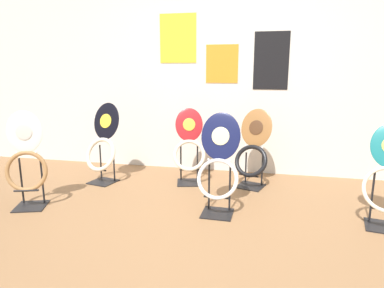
{
  "coord_description": "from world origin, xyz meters",
  "views": [
    {
      "loc": [
        0.54,
        -2.2,
        1.31
      ],
      "look_at": [
        -0.2,
        1.16,
        0.55
      ],
      "focal_mm": 32.0,
      "sensor_mm": 36.0,
      "label": 1
    }
  ],
  "objects_px": {
    "toilet_seat_display_jazz_black": "(103,146)",
    "toilet_seat_display_white_plain": "(26,162)",
    "toilet_seat_display_navy_moon": "(219,166)",
    "toilet_seat_display_crimson_swirl": "(189,147)",
    "toilet_seat_display_woodgrain": "(253,152)"
  },
  "relations": [
    {
      "from": "toilet_seat_display_jazz_black",
      "to": "toilet_seat_display_white_plain",
      "type": "height_order",
      "value": "toilet_seat_display_white_plain"
    },
    {
      "from": "toilet_seat_display_navy_moon",
      "to": "toilet_seat_display_crimson_swirl",
      "type": "xyz_separation_m",
      "value": [
        -0.45,
        0.79,
        -0.03
      ]
    },
    {
      "from": "toilet_seat_display_white_plain",
      "to": "toilet_seat_display_crimson_swirl",
      "type": "bearing_deg",
      "value": 38.11
    },
    {
      "from": "toilet_seat_display_navy_moon",
      "to": "toilet_seat_display_jazz_black",
      "type": "bearing_deg",
      "value": 157.52
    },
    {
      "from": "toilet_seat_display_woodgrain",
      "to": "toilet_seat_display_jazz_black",
      "type": "bearing_deg",
      "value": -172.57
    },
    {
      "from": "toilet_seat_display_navy_moon",
      "to": "toilet_seat_display_jazz_black",
      "type": "relative_size",
      "value": 1.0
    },
    {
      "from": "toilet_seat_display_white_plain",
      "to": "toilet_seat_display_jazz_black",
      "type": "bearing_deg",
      "value": 67.87
    },
    {
      "from": "toilet_seat_display_woodgrain",
      "to": "toilet_seat_display_jazz_black",
      "type": "height_order",
      "value": "toilet_seat_display_jazz_black"
    },
    {
      "from": "toilet_seat_display_woodgrain",
      "to": "toilet_seat_display_white_plain",
      "type": "relative_size",
      "value": 0.93
    },
    {
      "from": "toilet_seat_display_crimson_swirl",
      "to": "toilet_seat_display_jazz_black",
      "type": "distance_m",
      "value": 1.01
    },
    {
      "from": "toilet_seat_display_navy_moon",
      "to": "toilet_seat_display_crimson_swirl",
      "type": "distance_m",
      "value": 0.91
    },
    {
      "from": "toilet_seat_display_crimson_swirl",
      "to": "toilet_seat_display_white_plain",
      "type": "relative_size",
      "value": 0.93
    },
    {
      "from": "toilet_seat_display_white_plain",
      "to": "toilet_seat_display_woodgrain",
      "type": "bearing_deg",
      "value": 27.67
    },
    {
      "from": "toilet_seat_display_crimson_swirl",
      "to": "toilet_seat_display_jazz_black",
      "type": "xyz_separation_m",
      "value": [
        -0.99,
        -0.19,
        0.01
      ]
    },
    {
      "from": "toilet_seat_display_navy_moon",
      "to": "toilet_seat_display_white_plain",
      "type": "xyz_separation_m",
      "value": [
        -1.79,
        -0.26,
        -0.0
      ]
    }
  ]
}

